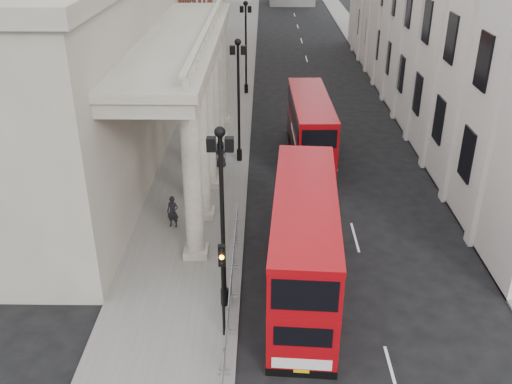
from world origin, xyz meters
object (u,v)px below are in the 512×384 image
at_px(lamp_post_north, 246,41).
at_px(bus_near, 304,242).
at_px(lamp_post_south, 222,209).
at_px(pedestrian_c, 221,154).
at_px(pedestrian_b, 199,153).
at_px(pedestrian_a, 173,212).
at_px(traffic_light, 222,275).
at_px(lamp_post_mid, 239,93).
at_px(bus_far, 310,128).

height_order(lamp_post_north, bus_near, lamp_post_north).
height_order(lamp_post_south, pedestrian_c, lamp_post_south).
height_order(bus_near, pedestrian_b, bus_near).
bearing_deg(lamp_post_north, bus_near, -83.52).
height_order(bus_near, pedestrian_a, bus_near).
height_order(traffic_light, bus_near, bus_near).
bearing_deg(lamp_post_mid, pedestrian_a, -109.55).
distance_m(bus_near, pedestrian_c, 14.46).
bearing_deg(lamp_post_north, pedestrian_a, -97.37).
bearing_deg(traffic_light, lamp_post_mid, 90.32).
bearing_deg(bus_near, lamp_post_south, -155.37).
xyz_separation_m(traffic_light, bus_far, (4.75, 18.62, -0.81)).
height_order(lamp_post_north, pedestrian_b, lamp_post_north).
distance_m(bus_far, pedestrian_c, 6.40).
xyz_separation_m(lamp_post_north, pedestrian_a, (-3.25, -25.17, -3.89)).
xyz_separation_m(traffic_light, bus_near, (3.38, 3.35, -0.57)).
relative_size(lamp_post_south, pedestrian_b, 5.02).
relative_size(bus_far, pedestrian_c, 5.69).
xyz_separation_m(lamp_post_south, traffic_light, (0.10, -2.02, -1.80)).
relative_size(traffic_light, bus_near, 0.38).
bearing_deg(pedestrian_a, lamp_post_south, -52.52).
distance_m(lamp_post_south, traffic_light, 2.71).
bearing_deg(lamp_post_north, traffic_light, -89.83).
height_order(bus_far, pedestrian_c, bus_far).
relative_size(lamp_post_mid, pedestrian_b, 5.02).
relative_size(lamp_post_north, bus_near, 0.73).
bearing_deg(pedestrian_c, bus_near, -39.34).
bearing_deg(pedestrian_a, bus_far, 62.35).
bearing_deg(pedestrian_c, lamp_post_north, 117.66).
bearing_deg(pedestrian_c, pedestrian_b, -160.68).
relative_size(lamp_post_north, bus_far, 0.81).
xyz_separation_m(bus_far, pedestrian_c, (-6.04, -1.67, -1.28)).
distance_m(lamp_post_mid, bus_far, 5.54).
bearing_deg(lamp_post_mid, bus_near, -76.63).
relative_size(lamp_post_south, lamp_post_north, 1.00).
bearing_deg(lamp_post_north, lamp_post_mid, -90.00).
relative_size(lamp_post_mid, bus_far, 0.81).
height_order(lamp_post_mid, lamp_post_north, same).
relative_size(bus_far, pedestrian_a, 5.71).
bearing_deg(pedestrian_c, bus_far, 47.15).
bearing_deg(pedestrian_b, lamp_post_mid, 174.49).
bearing_deg(pedestrian_a, pedestrian_b, 98.36).
relative_size(lamp_post_mid, bus_near, 0.73).
height_order(lamp_post_north, traffic_light, lamp_post_north).
xyz_separation_m(pedestrian_b, pedestrian_c, (1.52, -0.33, 0.07)).
distance_m(bus_near, pedestrian_a, 8.83).
distance_m(lamp_post_south, pedestrian_a, 8.51).
relative_size(bus_far, pedestrian_b, 6.18).
bearing_deg(pedestrian_c, pedestrian_a, -72.60).
distance_m(lamp_post_mid, bus_near, 15.26).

